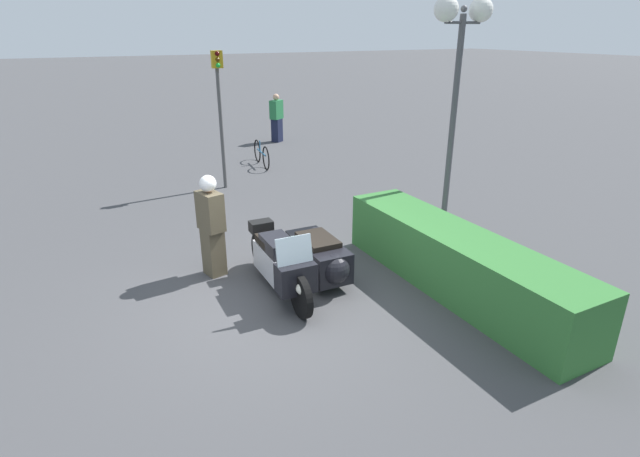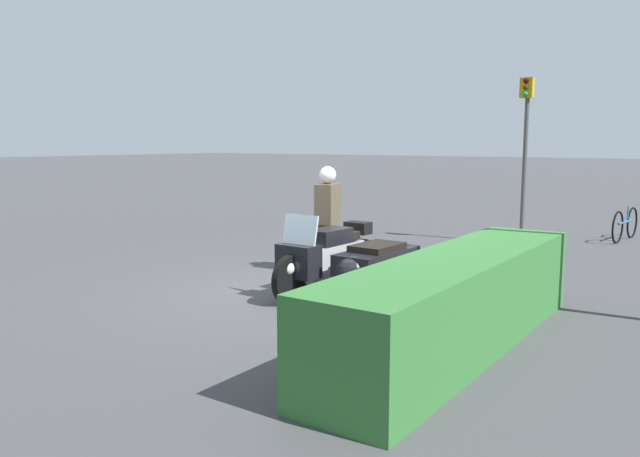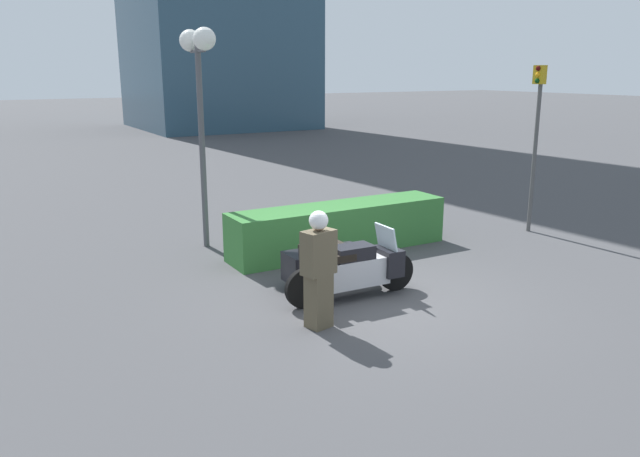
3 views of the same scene
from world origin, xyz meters
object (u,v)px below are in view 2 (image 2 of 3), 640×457
object	(u,v)px
police_motorcycle	(350,262)
traffic_light_far	(525,136)
officer_rider	(328,217)
hedge_bush_curbside	(457,302)
bicycle_parked	(625,225)

from	to	relation	value
police_motorcycle	traffic_light_far	xyz separation A→B (m)	(-5.78, 0.57, 1.77)
officer_rider	traffic_light_far	bearing A→B (deg)	56.88
officer_rider	hedge_bush_curbside	size ratio (longest dim) A/B	0.37
bicycle_parked	hedge_bush_curbside	bearing A→B (deg)	5.60
hedge_bush_curbside	traffic_light_far	bearing A→B (deg)	-167.83
police_motorcycle	bicycle_parked	world-z (taller)	police_motorcycle
police_motorcycle	officer_rider	size ratio (longest dim) A/B	1.37
police_motorcycle	hedge_bush_curbside	size ratio (longest dim) A/B	0.51
police_motorcycle	traffic_light_far	size ratio (longest dim) A/B	0.70
traffic_light_far	bicycle_parked	distance (m)	3.08
officer_rider	police_motorcycle	bearing A→B (deg)	-57.77
officer_rider	bicycle_parked	bearing A→B (deg)	48.93
officer_rider	traffic_light_far	world-z (taller)	traffic_light_far
officer_rider	bicycle_parked	world-z (taller)	officer_rider
bicycle_parked	officer_rider	bearing A→B (deg)	-20.90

